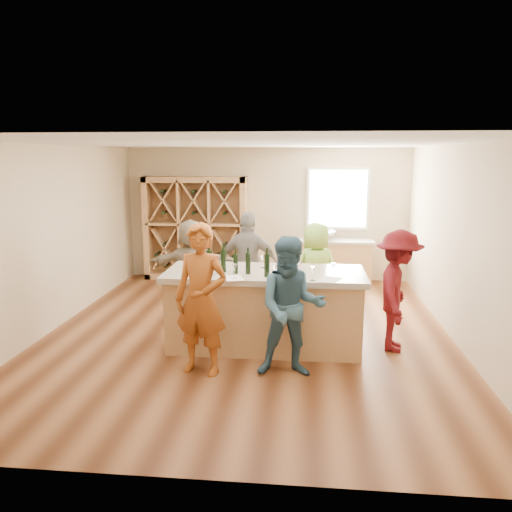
# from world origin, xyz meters

# --- Properties ---
(floor) EXTENTS (6.00, 7.00, 0.10)m
(floor) POSITION_xyz_m (0.00, 0.00, -0.05)
(floor) COLOR brown
(floor) RESTS_ON ground
(ceiling) EXTENTS (6.00, 7.00, 0.10)m
(ceiling) POSITION_xyz_m (0.00, 0.00, 2.85)
(ceiling) COLOR white
(ceiling) RESTS_ON ground
(wall_back) EXTENTS (6.00, 0.10, 2.80)m
(wall_back) POSITION_xyz_m (0.00, 3.55, 1.40)
(wall_back) COLOR #C8B491
(wall_back) RESTS_ON ground
(wall_front) EXTENTS (6.00, 0.10, 2.80)m
(wall_front) POSITION_xyz_m (0.00, -3.55, 1.40)
(wall_front) COLOR #C8B491
(wall_front) RESTS_ON ground
(wall_left) EXTENTS (0.10, 7.00, 2.80)m
(wall_left) POSITION_xyz_m (-3.05, 0.00, 1.40)
(wall_left) COLOR #C8B491
(wall_left) RESTS_ON ground
(wall_right) EXTENTS (0.10, 7.00, 2.80)m
(wall_right) POSITION_xyz_m (3.05, 0.00, 1.40)
(wall_right) COLOR #C8B491
(wall_right) RESTS_ON ground
(window_frame) EXTENTS (1.30, 0.06, 1.30)m
(window_frame) POSITION_xyz_m (1.50, 3.47, 1.75)
(window_frame) COLOR white
(window_frame) RESTS_ON wall_back
(window_pane) EXTENTS (1.18, 0.01, 1.18)m
(window_pane) POSITION_xyz_m (1.50, 3.44, 1.75)
(window_pane) COLOR white
(window_pane) RESTS_ON wall_back
(wine_rack) EXTENTS (2.20, 0.45, 2.20)m
(wine_rack) POSITION_xyz_m (-1.50, 3.27, 1.10)
(wine_rack) COLOR tan
(wine_rack) RESTS_ON floor
(back_counter_base) EXTENTS (1.60, 0.58, 0.86)m
(back_counter_base) POSITION_xyz_m (1.40, 3.20, 0.43)
(back_counter_base) COLOR tan
(back_counter_base) RESTS_ON floor
(back_counter_top) EXTENTS (1.70, 0.62, 0.06)m
(back_counter_top) POSITION_xyz_m (1.40, 3.20, 0.89)
(back_counter_top) COLOR #A89E8A
(back_counter_top) RESTS_ON back_counter_base
(sink) EXTENTS (0.54, 0.54, 0.19)m
(sink) POSITION_xyz_m (1.20, 3.20, 1.01)
(sink) COLOR silver
(sink) RESTS_ON back_counter_top
(faucet) EXTENTS (0.02, 0.02, 0.30)m
(faucet) POSITION_xyz_m (1.20, 3.38, 1.07)
(faucet) COLOR silver
(faucet) RESTS_ON back_counter_top
(tasting_counter_base) EXTENTS (2.60, 1.00, 1.00)m
(tasting_counter_base) POSITION_xyz_m (0.29, -0.49, 0.50)
(tasting_counter_base) COLOR tan
(tasting_counter_base) RESTS_ON floor
(tasting_counter_top) EXTENTS (2.72, 1.12, 0.08)m
(tasting_counter_top) POSITION_xyz_m (0.29, -0.49, 1.04)
(tasting_counter_top) COLOR #A89E8A
(tasting_counter_top) RESTS_ON tasting_counter_base
(wine_bottle_a) EXTENTS (0.09, 0.09, 0.33)m
(wine_bottle_a) POSITION_xyz_m (-0.57, -0.59, 1.25)
(wine_bottle_a) COLOR black
(wine_bottle_a) RESTS_ON tasting_counter_top
(wine_bottle_b) EXTENTS (0.09, 0.09, 0.32)m
(wine_bottle_b) POSITION_xyz_m (-0.43, -0.73, 1.24)
(wine_bottle_b) COLOR black
(wine_bottle_b) RESTS_ON tasting_counter_top
(wine_bottle_c) EXTENTS (0.09, 0.09, 0.31)m
(wine_bottle_c) POSITION_xyz_m (-0.27, -0.59, 1.23)
(wine_bottle_c) COLOR black
(wine_bottle_c) RESTS_ON tasting_counter_top
(wine_bottle_d) EXTENTS (0.07, 0.07, 0.26)m
(wine_bottle_d) POSITION_xyz_m (-0.09, -0.66, 1.21)
(wine_bottle_d) COLOR black
(wine_bottle_d) RESTS_ON tasting_counter_top
(wine_bottle_e) EXTENTS (0.09, 0.09, 0.28)m
(wine_bottle_e) POSITION_xyz_m (0.08, -0.67, 1.22)
(wine_bottle_e) COLOR black
(wine_bottle_e) RESTS_ON tasting_counter_top
(wine_glass_a) EXTENTS (0.08, 0.08, 0.19)m
(wine_glass_a) POSITION_xyz_m (-0.06, -0.95, 1.18)
(wine_glass_a) COLOR white
(wine_glass_a) RESTS_ON tasting_counter_top
(wine_glass_b) EXTENTS (0.07, 0.07, 0.17)m
(wine_glass_b) POSITION_xyz_m (0.45, -0.90, 1.16)
(wine_glass_b) COLOR white
(wine_glass_b) RESTS_ON tasting_counter_top
(wine_glass_c) EXTENTS (0.07, 0.07, 0.18)m
(wine_glass_c) POSITION_xyz_m (0.93, -0.96, 1.17)
(wine_glass_c) COLOR white
(wine_glass_c) RESTS_ON tasting_counter_top
(wine_glass_d) EXTENTS (0.07, 0.07, 0.18)m
(wine_glass_d) POSITION_xyz_m (0.77, -0.66, 1.17)
(wine_glass_d) COLOR white
(wine_glass_d) RESTS_ON tasting_counter_top
(wine_glass_e) EXTENTS (0.08, 0.08, 0.18)m
(wine_glass_e) POSITION_xyz_m (1.20, -0.71, 1.17)
(wine_glass_e) COLOR white
(wine_glass_e) RESTS_ON tasting_counter_top
(tasting_menu_a) EXTENTS (0.30, 0.35, 0.00)m
(tasting_menu_a) POSITION_xyz_m (-0.08, -0.93, 1.08)
(tasting_menu_a) COLOR white
(tasting_menu_a) RESTS_ON tasting_counter_top
(tasting_menu_b) EXTENTS (0.25, 0.30, 0.00)m
(tasting_menu_b) POSITION_xyz_m (0.48, -0.91, 1.08)
(tasting_menu_b) COLOR white
(tasting_menu_b) RESTS_ON tasting_counter_top
(tasting_menu_c) EXTENTS (0.33, 0.38, 0.00)m
(tasting_menu_c) POSITION_xyz_m (1.16, -0.88, 1.08)
(tasting_menu_c) COLOR white
(tasting_menu_c) RESTS_ON tasting_counter_top
(person_near_left) EXTENTS (0.78, 0.64, 1.86)m
(person_near_left) POSITION_xyz_m (-0.41, -1.42, 0.93)
(person_near_left) COLOR #994C19
(person_near_left) RESTS_ON floor
(person_near_right) EXTENTS (0.86, 0.51, 1.71)m
(person_near_right) POSITION_xyz_m (0.68, -1.40, 0.86)
(person_near_right) COLOR #335972
(person_near_right) RESTS_ON floor
(person_server) EXTENTS (0.70, 1.16, 1.67)m
(person_server) POSITION_xyz_m (2.09, -0.43, 0.83)
(person_server) COLOR #590F14
(person_server) RESTS_ON floor
(person_far_mid) EXTENTS (1.08, 0.64, 1.75)m
(person_far_mid) POSITION_xyz_m (-0.08, 0.81, 0.88)
(person_far_mid) COLOR slate
(person_far_mid) RESTS_ON floor
(person_far_right) EXTENTS (0.92, 0.79, 1.59)m
(person_far_right) POSITION_xyz_m (1.01, 0.82, 0.79)
(person_far_right) COLOR #8CC64C
(person_far_right) RESTS_ON floor
(person_far_left) EXTENTS (1.53, 0.66, 1.61)m
(person_far_left) POSITION_xyz_m (-1.06, 0.91, 0.80)
(person_far_left) COLOR gray
(person_far_left) RESTS_ON floor
(wine_bottle_f) EXTENTS (0.07, 0.07, 0.30)m
(wine_bottle_f) POSITION_xyz_m (0.34, -0.79, 1.23)
(wine_bottle_f) COLOR black
(wine_bottle_f) RESTS_ON tasting_counter_top
(wine_glass_f) EXTENTS (0.07, 0.07, 0.18)m
(wine_glass_f) POSITION_xyz_m (0.24, -0.29, 1.17)
(wine_glass_f) COLOR white
(wine_glass_f) RESTS_ON tasting_counter_top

